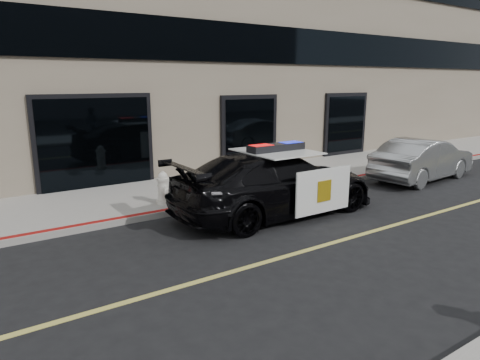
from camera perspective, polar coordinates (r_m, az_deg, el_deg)
ground at (r=7.93m, az=3.43°, el=-10.90°), size 120.00×120.00×0.00m
sidewalk_n at (r=12.27m, az=-11.56°, el=-2.08°), size 60.00×3.50×0.15m
building_n at (r=17.07m, az=-19.82°, el=21.68°), size 60.00×7.00×12.00m
police_car at (r=10.51m, az=4.79°, el=-0.36°), size 2.45×5.38×1.76m
silver_sedan at (r=15.39m, az=23.20°, el=2.54°), size 2.22×4.48×1.39m
fire_hydrant at (r=11.09m, az=-10.18°, el=-1.11°), size 0.38×0.53×0.84m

